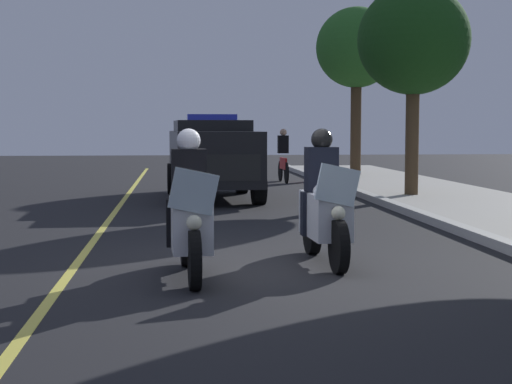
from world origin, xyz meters
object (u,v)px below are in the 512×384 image
at_px(cyclist_background, 283,156).
at_px(police_motorcycle_lead_right, 324,209).
at_px(police_motorcycle_lead_left, 190,217).
at_px(tree_far_back, 414,41).
at_px(police_suv, 213,155).
at_px(tree_behind_suv, 357,49).

bearing_deg(cyclist_background, police_motorcycle_lead_right, -5.57).
xyz_separation_m(police_motorcycle_lead_left, tree_far_back, (-9.70, 5.53, 3.10)).
bearing_deg(police_motorcycle_lead_left, cyclist_background, 168.54).
bearing_deg(police_motorcycle_lead_right, police_motorcycle_lead_left, -65.42).
relative_size(police_motorcycle_lead_left, police_suv, 0.43).
bearing_deg(police_motorcycle_lead_left, tree_behind_suv, 161.49).
relative_size(police_motorcycle_lead_right, police_suv, 0.43).
bearing_deg(police_motorcycle_lead_left, police_motorcycle_lead_right, 114.58).
bearing_deg(tree_behind_suv, cyclist_background, -50.56).
distance_m(police_motorcycle_lead_left, tree_behind_suv, 19.32).
height_order(cyclist_background, tree_behind_suv, tree_behind_suv).
distance_m(police_motorcycle_lead_right, tree_far_back, 10.18).
height_order(police_suv, tree_far_back, tree_far_back).
distance_m(police_motorcycle_lead_right, tree_behind_suv, 18.10).
bearing_deg(tree_far_back, police_motorcycle_lead_left, -29.71).
height_order(police_motorcycle_lead_left, cyclist_background, police_motorcycle_lead_left).
height_order(police_motorcycle_lead_right, cyclist_background, police_motorcycle_lead_right).
bearing_deg(tree_far_back, tree_behind_suv, 176.66).
xyz_separation_m(cyclist_background, tree_behind_suv, (-2.34, 2.85, 3.58)).
distance_m(police_motorcycle_lead_left, tree_far_back, 11.59).
xyz_separation_m(police_suv, tree_behind_suv, (-7.90, 5.31, 3.35)).
bearing_deg(tree_behind_suv, tree_far_back, -3.34).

